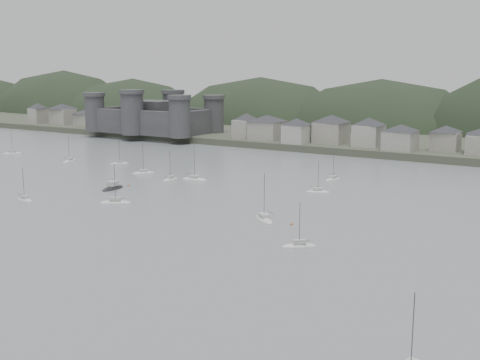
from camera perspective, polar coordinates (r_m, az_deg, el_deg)
The scene contains 7 objects.
far_shore_land at distance 361.90m, azimuth 19.21°, elevation 4.65°, with size 900.00×250.00×3.00m, color #383D2D.
forested_ridge at distance 337.50m, azimuth 18.85°, elevation 2.09°, with size 851.55×103.94×102.57m.
castle at distance 312.12m, azimuth -8.24°, elevation 6.02°, with size 66.00×43.00×20.00m.
sailboat_lead at distance 172.82m, azimuth 7.43°, elevation -1.12°, with size 7.38×4.69×9.66m.
moored_fleet at distance 155.36m, azimuth -7.60°, elevation -2.44°, with size 260.77×178.92×13.00m.
motor_launch_far at distance 180.12m, azimuth -12.03°, elevation -0.76°, with size 3.96×9.03×4.08m.
mooring_buoys at distance 141.45m, azimuth -2.86°, elevation -3.66°, with size 168.08×144.78×0.70m.
Camera 1 is at (83.64, -55.53, 34.71)m, focal length 44.76 mm.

